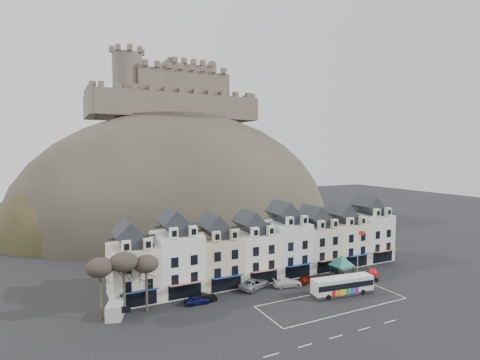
% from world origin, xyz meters
% --- Properties ---
extents(ground, '(300.00, 300.00, 0.00)m').
position_xyz_m(ground, '(0.00, 0.00, 0.00)').
color(ground, black).
rests_on(ground, ground).
extents(coach_bay_markings, '(22.00, 7.50, 0.01)m').
position_xyz_m(coach_bay_markings, '(2.00, 1.25, 0.00)').
color(coach_bay_markings, silver).
rests_on(coach_bay_markings, ground).
extents(townhouse_terrace, '(54.40, 9.35, 11.80)m').
position_xyz_m(townhouse_terrace, '(0.15, 15.97, 5.30)').
color(townhouse_terrace, silver).
rests_on(townhouse_terrace, ground).
extents(castle_hill, '(100.00, 76.00, 68.00)m').
position_xyz_m(castle_hill, '(1.25, 68.95, 0.11)').
color(castle_hill, '#353129').
rests_on(castle_hill, ground).
extents(castle, '(50.20, 22.20, 22.00)m').
position_xyz_m(castle, '(0.51, 75.93, 40.19)').
color(castle, brown).
rests_on(castle, ground).
extents(tree_left_far, '(3.61, 3.61, 8.24)m').
position_xyz_m(tree_left_far, '(-29.00, 10.50, 6.90)').
color(tree_left_far, '#393124').
rests_on(tree_left_far, ground).
extents(tree_left_mid, '(3.78, 3.78, 8.64)m').
position_xyz_m(tree_left_mid, '(-26.00, 10.50, 7.24)').
color(tree_left_mid, '#393124').
rests_on(tree_left_mid, ground).
extents(tree_left_near, '(3.43, 3.43, 7.84)m').
position_xyz_m(tree_left_near, '(-23.00, 10.50, 6.55)').
color(tree_left_near, '#393124').
rests_on(tree_left_near, ground).
extents(bus, '(10.17, 3.51, 2.81)m').
position_xyz_m(bus, '(5.27, 2.85, 1.55)').
color(bus, '#262628').
rests_on(bus, ground).
extents(bus_shelter, '(6.65, 6.65, 4.22)m').
position_xyz_m(bus_shelter, '(9.97, 8.32, 3.27)').
color(bus_shelter, black).
rests_on(bus_shelter, ground).
extents(red_buoy, '(1.71, 1.71, 2.12)m').
position_xyz_m(red_buoy, '(14.13, 5.36, 1.08)').
color(red_buoy, black).
rests_on(red_buoy, ground).
extents(flagpole, '(1.11, 0.52, 8.26)m').
position_xyz_m(flagpole, '(14.09, 8.67, 4.71)').
color(flagpole, silver).
rests_on(flagpole, ground).
extents(white_van, '(3.34, 4.90, 2.06)m').
position_xyz_m(white_van, '(-27.07, 10.70, 1.03)').
color(white_van, silver).
rests_on(white_van, ground).
extents(planter_west, '(1.22, 0.85, 1.10)m').
position_xyz_m(planter_west, '(12.00, 6.04, 0.53)').
color(planter_west, black).
rests_on(planter_west, ground).
extents(planter_east, '(1.27, 0.97, 1.14)m').
position_xyz_m(planter_east, '(15.56, 7.00, 0.55)').
color(planter_east, black).
rests_on(planter_east, ground).
extents(car_navy, '(3.79, 1.78, 1.25)m').
position_xyz_m(car_navy, '(-16.00, 9.50, 0.63)').
color(car_navy, '#0E1047').
rests_on(car_navy, ground).
extents(car_black, '(3.92, 1.70, 1.26)m').
position_xyz_m(car_black, '(-14.80, 9.84, 0.63)').
color(car_black, black).
rests_on(car_black, ground).
extents(car_silver, '(6.20, 4.62, 1.59)m').
position_xyz_m(car_silver, '(-5.60, 11.28, 0.79)').
color(car_silver, '#94959B').
rests_on(car_silver, ground).
extents(car_white, '(5.13, 3.06, 1.39)m').
position_xyz_m(car_white, '(-0.40, 9.50, 0.70)').
color(car_white, silver).
rests_on(car_white, ground).
extents(car_maroon, '(4.05, 2.89, 1.28)m').
position_xyz_m(car_maroon, '(3.35, 9.65, 0.64)').
color(car_maroon, '#611005').
rests_on(car_maroon, ground).
extents(car_charcoal, '(4.11, 2.83, 1.28)m').
position_xyz_m(car_charcoal, '(9.83, 9.50, 0.64)').
color(car_charcoal, black).
rests_on(car_charcoal, ground).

